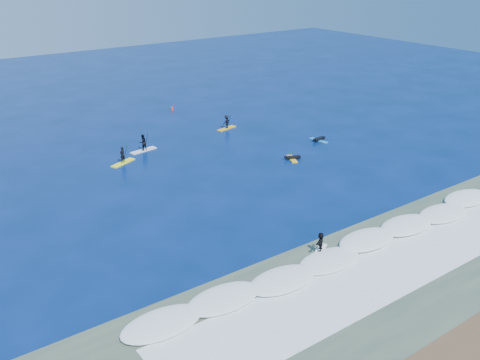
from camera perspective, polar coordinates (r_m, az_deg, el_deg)
ground at (r=44.33m, az=2.99°, el=-1.95°), size 160.00×160.00×0.00m
shallow_water at (r=35.88m, az=17.27°, el=-9.51°), size 90.00×13.00×0.01m
breaking_wave at (r=37.97m, az=12.52°, el=-7.06°), size 40.00×6.00×0.30m
whitewater at (r=36.38m, az=16.03°, el=-8.88°), size 34.00×5.00×0.02m
sup_paddler_left at (r=52.66m, az=-12.42°, el=2.37°), size 2.82×1.76×1.95m
sup_paddler_center at (r=55.61m, az=-10.32°, el=3.81°), size 2.96×1.16×2.02m
sup_paddler_right at (r=61.90m, az=-1.44°, el=6.12°), size 2.71×1.23×1.85m
prone_paddler_near at (r=52.85m, az=5.59°, el=2.36°), size 1.61×2.14×0.44m
prone_paddler_far at (r=58.53m, az=8.39°, el=4.29°), size 1.79×2.29×0.47m
wave_surfer at (r=36.43m, az=8.58°, el=-6.65°), size 1.94×1.49×1.41m
marker_buoy at (r=70.06m, az=-7.26°, el=7.57°), size 0.26×0.26×0.63m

